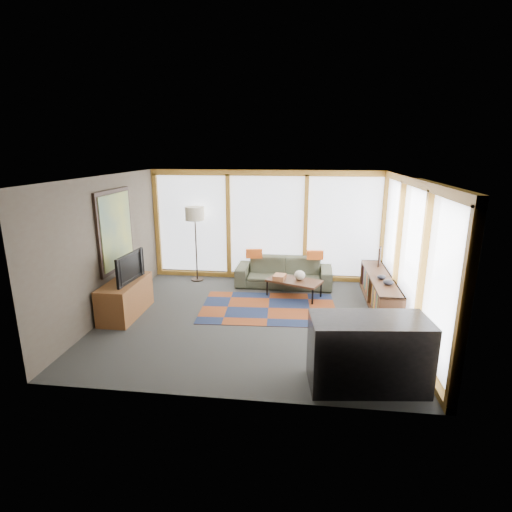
# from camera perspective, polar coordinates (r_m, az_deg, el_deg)

# --- Properties ---
(ground) EXTENTS (5.50, 5.50, 0.00)m
(ground) POSITION_cam_1_polar(r_m,az_deg,el_deg) (7.54, -0.38, -8.89)
(ground) COLOR #32322F
(ground) RESTS_ON ground
(room_envelope) EXTENTS (5.52, 5.02, 2.62)m
(room_envelope) POSITION_cam_1_polar(r_m,az_deg,el_deg) (7.56, 3.88, 3.43)
(room_envelope) COLOR #493E33
(room_envelope) RESTS_ON ground
(rug) EXTENTS (2.73, 1.84, 0.01)m
(rug) POSITION_cam_1_polar(r_m,az_deg,el_deg) (7.99, 1.79, -7.43)
(rug) COLOR maroon
(rug) RESTS_ON ground
(sofa) EXTENTS (2.19, 0.89, 0.64)m
(sofa) POSITION_cam_1_polar(r_m,az_deg,el_deg) (9.21, 4.02, -2.31)
(sofa) COLOR #323627
(sofa) RESTS_ON ground
(pillow_left) EXTENTS (0.39, 0.17, 0.21)m
(pillow_left) POSITION_cam_1_polar(r_m,az_deg,el_deg) (9.14, -0.28, 0.35)
(pillow_left) COLOR #D0571B
(pillow_left) RESTS_ON sofa
(pillow_right) EXTENTS (0.38, 0.14, 0.20)m
(pillow_right) POSITION_cam_1_polar(r_m,az_deg,el_deg) (9.12, 8.44, 0.14)
(pillow_right) COLOR #D0571B
(pillow_right) RESTS_ON sofa
(floor_lamp) EXTENTS (0.45, 0.45, 1.77)m
(floor_lamp) POSITION_cam_1_polar(r_m,az_deg,el_deg) (9.52, -8.57, 1.68)
(floor_lamp) COLOR #30241A
(floor_lamp) RESTS_ON ground
(coffee_table) EXTENTS (1.24, 0.94, 0.37)m
(coffee_table) POSITION_cam_1_polar(r_m,az_deg,el_deg) (8.57, 5.44, -4.61)
(coffee_table) COLOR #362114
(coffee_table) RESTS_ON ground
(book_stack) EXTENTS (0.29, 0.34, 0.10)m
(book_stack) POSITION_cam_1_polar(r_m,az_deg,el_deg) (8.52, 3.37, -3.02)
(book_stack) COLOR #965730
(book_stack) RESTS_ON coffee_table
(vase) EXTENTS (0.24, 0.24, 0.20)m
(vase) POSITION_cam_1_polar(r_m,az_deg,el_deg) (8.50, 6.26, -2.75)
(vase) COLOR beige
(vase) RESTS_ON coffee_table
(bookshelf) EXTENTS (0.44, 2.44, 0.61)m
(bookshelf) POSITION_cam_1_polar(r_m,az_deg,el_deg) (8.42, 17.22, -4.76)
(bookshelf) COLOR #362114
(bookshelf) RESTS_ON ground
(bowl_a) EXTENTS (0.22, 0.22, 0.10)m
(bowl_a) POSITION_cam_1_polar(r_m,az_deg,el_deg) (7.84, 18.39, -3.58)
(bowl_a) COLOR black
(bowl_a) RESTS_ON bookshelf
(bowl_b) EXTENTS (0.17, 0.17, 0.08)m
(bowl_b) POSITION_cam_1_polar(r_m,az_deg,el_deg) (8.13, 17.49, -2.89)
(bowl_b) COLOR black
(bowl_b) RESTS_ON bookshelf
(shelf_picture) EXTENTS (0.11, 0.30, 0.40)m
(shelf_picture) POSITION_cam_1_polar(r_m,az_deg,el_deg) (9.04, 17.23, -0.06)
(shelf_picture) COLOR black
(shelf_picture) RESTS_ON bookshelf
(tv_console) EXTENTS (0.56, 1.34, 0.67)m
(tv_console) POSITION_cam_1_polar(r_m,az_deg,el_deg) (7.96, -18.14, -5.73)
(tv_console) COLOR brown
(tv_console) RESTS_ON ground
(television) EXTENTS (0.20, 0.95, 0.54)m
(television) POSITION_cam_1_polar(r_m,az_deg,el_deg) (7.77, -18.11, -1.53)
(television) COLOR black
(television) RESTS_ON tv_console
(bar_counter) EXTENTS (1.59, 0.88, 0.96)m
(bar_counter) POSITION_cam_1_polar(r_m,az_deg,el_deg) (5.56, 15.72, -13.17)
(bar_counter) COLOR black
(bar_counter) RESTS_ON ground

